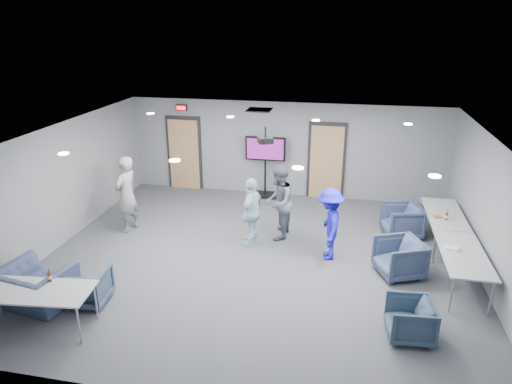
% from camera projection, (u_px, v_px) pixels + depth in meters
% --- Properties ---
extents(floor, '(9.00, 9.00, 0.00)m').
position_uv_depth(floor, '(257.00, 259.00, 9.79)').
color(floor, '#3D4046').
rests_on(floor, ground).
extents(ceiling, '(9.00, 9.00, 0.00)m').
position_uv_depth(ceiling, '(257.00, 136.00, 8.83)').
color(ceiling, silver).
rests_on(ceiling, wall_back).
extents(wall_back, '(9.00, 0.02, 2.70)m').
position_uv_depth(wall_back, '(284.00, 150.00, 12.98)').
color(wall_back, slate).
rests_on(wall_back, floor).
extents(wall_front, '(9.00, 0.02, 2.70)m').
position_uv_depth(wall_front, '(194.00, 319.00, 5.64)').
color(wall_front, slate).
rests_on(wall_front, floor).
extents(wall_left, '(0.02, 8.00, 2.70)m').
position_uv_depth(wall_left, '(59.00, 186.00, 10.14)').
color(wall_left, slate).
rests_on(wall_left, floor).
extents(wall_right, '(0.02, 8.00, 2.70)m').
position_uv_depth(wall_right, '(494.00, 219.00, 8.48)').
color(wall_right, slate).
rests_on(wall_right, floor).
extents(door_left, '(1.06, 0.17, 2.24)m').
position_uv_depth(door_left, '(184.00, 154.00, 13.59)').
color(door_left, black).
rests_on(door_left, wall_back).
extents(door_right, '(1.06, 0.17, 2.24)m').
position_uv_depth(door_right, '(326.00, 162.00, 12.81)').
color(door_right, black).
rests_on(door_right, wall_back).
extents(exit_sign, '(0.32, 0.08, 0.16)m').
position_uv_depth(exit_sign, '(181.00, 108.00, 13.08)').
color(exit_sign, black).
rests_on(exit_sign, wall_back).
extents(hvac_diffuser, '(0.60, 0.60, 0.03)m').
position_uv_depth(hvac_diffuser, '(259.00, 110.00, 11.50)').
color(hvac_diffuser, black).
rests_on(hvac_diffuser, ceiling).
extents(downlights, '(6.18, 3.78, 0.02)m').
position_uv_depth(downlights, '(257.00, 137.00, 8.84)').
color(downlights, white).
rests_on(downlights, ceiling).
extents(person_a, '(0.57, 0.76, 1.87)m').
position_uv_depth(person_a, '(127.00, 194.00, 10.82)').
color(person_a, gray).
rests_on(person_a, floor).
extents(person_b, '(0.70, 0.88, 1.77)m').
position_uv_depth(person_b, '(278.00, 202.00, 10.48)').
color(person_b, slate).
rests_on(person_b, floor).
extents(person_c, '(0.57, 0.99, 1.59)m').
position_uv_depth(person_c, '(252.00, 212.00, 10.19)').
color(person_c, silver).
rests_on(person_c, floor).
extents(person_d, '(0.71, 1.08, 1.58)m').
position_uv_depth(person_d, '(329.00, 224.00, 9.59)').
color(person_d, '#1C1CBA').
rests_on(person_d, floor).
extents(chair_right_a, '(1.01, 0.99, 0.77)m').
position_uv_depth(chair_right_a, '(402.00, 221.00, 10.74)').
color(chair_right_a, '#384461').
rests_on(chair_right_a, floor).
extents(chair_right_b, '(1.09, 1.08, 0.77)m').
position_uv_depth(chair_right_b, '(399.00, 258.00, 9.06)').
color(chair_right_b, '#384662').
rests_on(chair_right_b, floor).
extents(chair_right_c, '(0.78, 0.76, 0.66)m').
position_uv_depth(chair_right_c, '(410.00, 320.00, 7.28)').
color(chair_right_c, '#324357').
rests_on(chair_right_c, floor).
extents(chair_front_a, '(0.77, 0.79, 0.67)m').
position_uv_depth(chair_front_a, '(88.00, 286.00, 8.19)').
color(chair_front_a, '#394B62').
rests_on(chair_front_a, floor).
extents(chair_front_b, '(1.31, 1.18, 0.76)m').
position_uv_depth(chair_front_b, '(37.00, 286.00, 8.11)').
color(chair_front_b, '#3A4464').
rests_on(chair_front_b, floor).
extents(table_right_a, '(0.79, 1.90, 0.73)m').
position_uv_depth(table_right_a, '(445.00, 215.00, 10.28)').
color(table_right_a, '#B1B3B6').
rests_on(table_right_a, floor).
extents(table_right_b, '(0.80, 1.93, 0.73)m').
position_uv_depth(table_right_b, '(463.00, 255.00, 8.54)').
color(table_right_b, '#B1B3B6').
rests_on(table_right_b, floor).
extents(table_front_left, '(1.98, 1.00, 0.73)m').
position_uv_depth(table_front_left, '(33.00, 292.00, 7.37)').
color(table_front_left, '#B1B3B6').
rests_on(table_front_left, floor).
extents(bottle_front, '(0.06, 0.06, 0.24)m').
position_uv_depth(bottle_front, '(50.00, 277.00, 7.57)').
color(bottle_front, '#512D0D').
rests_on(bottle_front, table_front_left).
extents(bottle_right, '(0.06, 0.06, 0.24)m').
position_uv_depth(bottle_right, '(447.00, 216.00, 9.91)').
color(bottle_right, '#512D0D').
rests_on(bottle_right, table_right_a).
extents(snack_box, '(0.18, 0.14, 0.04)m').
position_uv_depth(snack_box, '(437.00, 217.00, 10.05)').
color(snack_box, '#CA4732').
rests_on(snack_box, table_right_a).
extents(wrapper, '(0.24, 0.17, 0.05)m').
position_uv_depth(wrapper, '(452.00, 248.00, 8.64)').
color(wrapper, white).
rests_on(wrapper, table_right_b).
extents(tv_stand, '(1.15, 0.55, 1.76)m').
position_uv_depth(tv_stand, '(265.00, 163.00, 12.96)').
color(tv_stand, black).
rests_on(tv_stand, floor).
extents(projector, '(0.39, 0.37, 0.35)m').
position_uv_depth(projector, '(265.00, 140.00, 9.75)').
color(projector, black).
rests_on(projector, ceiling).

